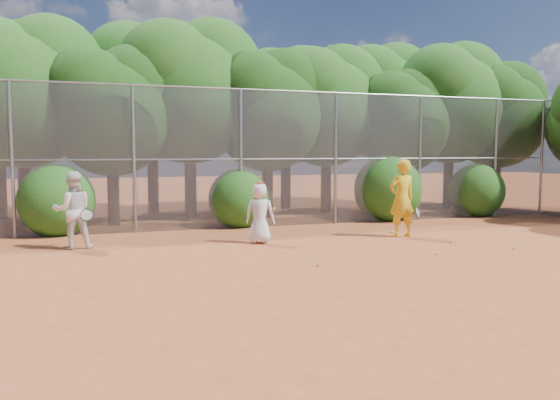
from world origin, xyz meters
name	(u,v)px	position (x,y,z in m)	size (l,w,h in m)	color
ground	(370,265)	(0.00, 0.00, 0.00)	(80.00, 80.00, 0.00)	#A44A25
fence_back	(270,157)	(-0.12, 6.00, 2.05)	(20.05, 0.09, 4.03)	gray
tree_1	(23,85)	(-6.94, 8.54, 4.16)	(4.64, 4.03, 6.35)	black
tree_2	(113,106)	(-4.45, 7.83, 3.58)	(3.99, 3.47, 5.47)	black
tree_3	(191,85)	(-1.94, 8.84, 4.40)	(4.89, 4.26, 6.70)	black
tree_4	(269,105)	(0.55, 8.24, 3.76)	(4.19, 3.64, 5.73)	black
tree_5	(328,101)	(3.06, 9.04, 4.05)	(4.51, 3.92, 6.17)	black
tree_6	(402,117)	(5.55, 8.03, 3.47)	(3.86, 3.36, 5.29)	black
tree_7	(451,98)	(8.06, 8.64, 4.28)	(4.77, 4.14, 6.53)	black
tree_8	(498,111)	(10.05, 8.34, 3.82)	(4.25, 3.70, 5.82)	black
tree_10	(153,85)	(-2.93, 11.05, 4.63)	(5.15, 4.48, 7.06)	black
tree_11	(287,101)	(2.06, 10.64, 4.16)	(4.64, 4.03, 6.35)	black
tree_12	(383,97)	(6.56, 11.24, 4.51)	(5.02, 4.37, 6.88)	black
bush_0	(57,197)	(-6.00, 6.30, 1.00)	(2.00, 2.00, 2.00)	#1C4D13
bush_1	(239,196)	(-1.00, 6.30, 0.90)	(1.80, 1.80, 1.80)	#1C4D13
bush_2	(388,186)	(4.00, 6.30, 1.10)	(2.20, 2.20, 2.20)	#1C4D13
bush_3	(477,188)	(7.50, 6.30, 0.95)	(1.90, 1.90, 1.90)	#1C4D13
player_yellow	(402,198)	(2.49, 2.95, 1.00)	(0.88, 0.60, 2.01)	gold
player_teen	(260,213)	(-1.28, 3.19, 0.74)	(0.85, 0.75, 1.49)	silver
player_white	(73,210)	(-5.52, 3.83, 0.88)	(0.93, 0.78, 1.77)	silver
ball_0	(451,242)	(3.09, 1.69, 0.03)	(0.07, 0.07, 0.07)	#BDCF25
ball_1	(392,232)	(2.60, 3.62, 0.03)	(0.07, 0.07, 0.07)	#BDCF25
ball_2	(437,253)	(1.87, 0.50, 0.03)	(0.07, 0.07, 0.07)	#BDCF25
ball_3	(514,248)	(3.90, 0.49, 0.03)	(0.07, 0.07, 0.07)	#BDCF25
ball_4	(318,265)	(-0.99, 0.24, 0.03)	(0.07, 0.07, 0.07)	#BDCF25
ball_5	(372,231)	(2.13, 3.88, 0.03)	(0.07, 0.07, 0.07)	#BDCF25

